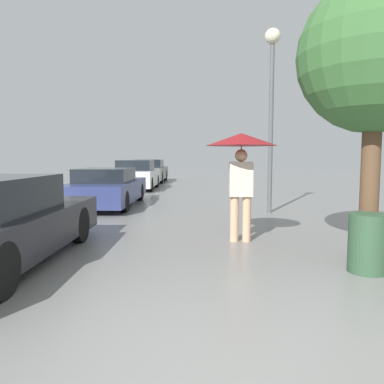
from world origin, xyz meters
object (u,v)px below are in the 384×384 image
object	(u,v)px
pedestrian	(241,152)
street_lamp	(272,81)
parked_car_second	(107,188)
parked_car_farthest	(150,171)
parked_car_third	(136,176)
tree	(375,57)
trash_bin	(368,243)

from	to	relation	value
pedestrian	street_lamp	distance (m)	4.05
parked_car_second	parked_car_farthest	distance (m)	10.74
street_lamp	parked_car_third	bearing A→B (deg)	123.73
tree	trash_bin	xyz separation A→B (m)	(-0.25, -0.57, -2.44)
street_lamp	parked_car_farthest	bearing A→B (deg)	111.48
parked_car_third	street_lamp	world-z (taller)	street_lamp
parked_car_farthest	tree	xyz separation A→B (m)	(5.27, -16.59, 2.20)
parked_car_second	street_lamp	world-z (taller)	street_lamp
pedestrian	parked_car_farthest	distance (m)	15.88
parked_car_third	trash_bin	bearing A→B (deg)	-67.75
parked_car_third	street_lamp	distance (m)	8.91
pedestrian	parked_car_third	bearing A→B (deg)	108.76
parked_car_second	parked_car_third	xyz separation A→B (m)	(-0.08, 5.74, 0.08)
pedestrian	street_lamp	xyz separation A→B (m)	(1.15, 3.41, 1.87)
pedestrian	parked_car_farthest	world-z (taller)	pedestrian
parked_car_second	parked_car_farthest	xyz separation A→B (m)	(-0.11, 10.74, 0.08)
parked_car_third	tree	world-z (taller)	tree
street_lamp	parked_car_second	bearing A→B (deg)	164.37
parked_car_second	trash_bin	xyz separation A→B (m)	(4.90, -6.42, -0.16)
street_lamp	trash_bin	bearing A→B (deg)	-86.86
tree	street_lamp	distance (m)	4.63
pedestrian	parked_car_third	world-z (taller)	pedestrian
trash_bin	pedestrian	bearing A→B (deg)	129.74
pedestrian	parked_car_farthest	xyz separation A→B (m)	(-3.59, 15.44, -0.93)
parked_car_second	trash_bin	size ratio (longest dim) A/B	5.73
tree	trash_bin	bearing A→B (deg)	-113.72
pedestrian	trash_bin	distance (m)	2.52
street_lamp	trash_bin	world-z (taller)	street_lamp
pedestrian	trash_bin	bearing A→B (deg)	-50.26
parked_car_second	parked_car_third	world-z (taller)	parked_car_third
parked_car_second	trash_bin	world-z (taller)	parked_car_second
trash_bin	parked_car_second	bearing A→B (deg)	127.35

